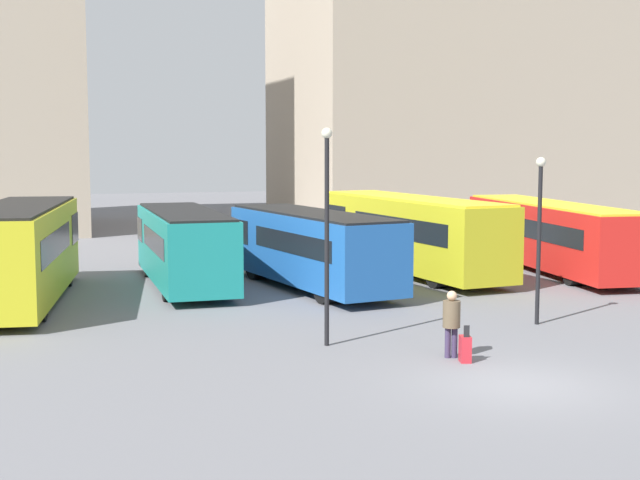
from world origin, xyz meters
name	(u,v)px	position (x,y,z in m)	size (l,w,h in m)	color
ground_plane	(517,385)	(0.00, 0.00, 0.00)	(160.00, 160.00, 0.00)	slate
building_block_right	(475,55)	(20.32, 41.39, 11.56)	(26.74, 16.01, 23.12)	tan
bus_0	(20,250)	(-10.37, 13.93, 1.74)	(4.15, 10.94, 3.21)	gold
bus_1	(184,245)	(-4.72, 15.66, 1.52)	(2.52, 9.38, 2.80)	#19847F
bus_2	(311,247)	(-0.40, 13.88, 1.51)	(3.98, 9.93, 2.78)	#1E56A3
bus_3	(411,232)	(4.52, 16.20, 1.69)	(3.70, 11.60, 3.10)	gold
bus_4	(550,233)	(10.39, 15.34, 1.54)	(3.84, 12.67, 2.80)	red
traveler	(451,318)	(-0.27, 2.67, 0.98)	(0.52, 0.52, 1.65)	#382D4C
suitcase	(465,349)	(-0.14, 2.17, 0.32)	(0.34, 0.42, 0.92)	#B7232D
lamp_post_0	(327,218)	(-2.75, 4.86, 3.31)	(0.28, 0.28, 5.61)	black
lamp_post_1	(539,225)	(3.91, 5.62, 2.90)	(0.28, 0.28, 4.83)	black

